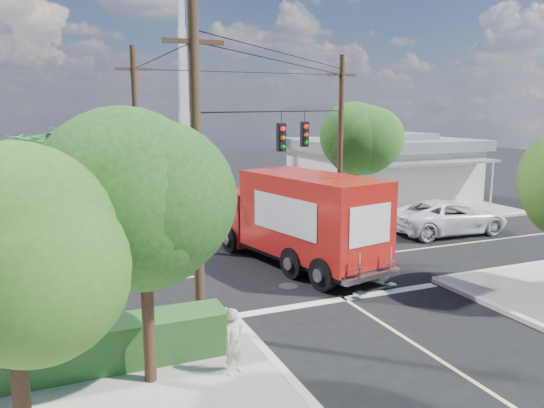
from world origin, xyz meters
TOP-DOWN VIEW (x-y plane):
  - ground at (0.00, 0.00)m, footprint 120.00×120.00m
  - sidewalk_ne at (10.88, 10.88)m, footprint 14.12×14.12m
  - sidewalk_nw at (-10.88, 10.88)m, footprint 14.12×14.12m
  - road_markings at (0.00, -1.47)m, footprint 32.00×32.00m
  - building_ne at (12.50, 11.97)m, footprint 11.80×10.20m
  - radio_tower at (0.50, 20.00)m, footprint 0.80×0.80m
  - tree_sw_front at (-6.99, -7.54)m, footprint 3.88×3.78m
  - tree_sw_back at (-9.49, -10.04)m, footprint 3.56×3.42m
  - tree_ne_front at (7.21, 6.76)m, footprint 4.21×4.14m
  - tree_ne_back at (9.81, 8.96)m, footprint 3.77×3.66m
  - palm_nw_front at (-7.50, 7.50)m, footprint 3.01×3.08m
  - palm_nw_back at (-9.50, 9.00)m, footprint 3.01×3.08m
  - utility_poles at (-1.58, 1.60)m, footprint 12.00×10.68m
  - picket_fence at (-7.80, -5.60)m, footprint 5.94×0.06m
  - hedge_sw at (-8.00, -6.40)m, footprint 6.20×1.20m
  - vending_boxes at (6.50, 6.20)m, footprint 1.90×0.50m
  - delivery_truck at (0.29, -0.12)m, footprint 4.41×9.07m
  - parked_car at (9.74, 1.98)m, footprint 6.31×3.15m
  - pedestrian at (-5.11, -7.93)m, footprint 0.69×0.59m

SIDE VIEW (x-z plane):
  - ground at x=0.00m, z-range 0.00..0.00m
  - road_markings at x=0.00m, z-range 0.00..0.01m
  - sidewalk_ne at x=10.88m, z-range 0.00..0.14m
  - sidewalk_nw at x=-10.88m, z-range 0.00..0.14m
  - picket_fence at x=-7.80m, z-range 0.18..1.18m
  - hedge_sw at x=-8.00m, z-range 0.14..1.24m
  - vending_boxes at x=6.50m, z-range 0.14..1.24m
  - parked_car at x=9.74m, z-range 0.00..1.72m
  - pedestrian at x=-5.11m, z-range 0.14..1.73m
  - delivery_truck at x=0.29m, z-range 0.03..3.81m
  - building_ne at x=12.50m, z-range 0.07..4.57m
  - tree_sw_back at x=-9.49m, z-range 1.19..6.60m
  - tree_ne_back at x=9.81m, z-range 1.27..7.10m
  - tree_sw_front at x=-6.99m, z-range 1.32..7.35m
  - palm_nw_back at x=-9.50m, z-range 2.08..7.27m
  - utility_poles at x=-1.58m, z-range 0.17..9.17m
  - tree_ne_front at x=7.21m, z-range 1.44..8.09m
  - palm_nw_front at x=-7.50m, z-range 2.25..7.84m
  - radio_tower at x=0.50m, z-range -2.86..14.14m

